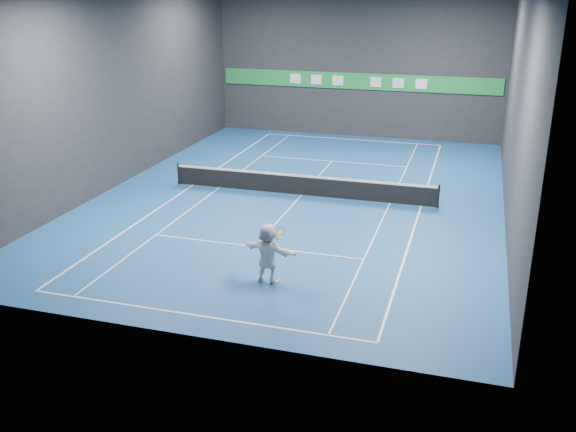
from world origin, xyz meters
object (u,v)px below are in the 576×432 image
(player, at_px, (268,253))
(tennis_net, at_px, (301,184))
(tennis_racket, at_px, (280,233))
(tennis_ball, at_px, (265,199))

(player, bearing_deg, tennis_net, -68.90)
(tennis_net, relative_size, tennis_racket, 22.04)
(tennis_ball, bearing_deg, tennis_racket, -4.64)
(tennis_net, height_order, tennis_racket, tennis_racket)
(player, bearing_deg, tennis_racket, -160.91)
(tennis_ball, bearing_deg, tennis_net, 98.36)
(player, distance_m, tennis_ball, 1.81)
(tennis_ball, relative_size, tennis_net, 0.01)
(tennis_ball, distance_m, tennis_net, 9.38)
(tennis_net, distance_m, tennis_racket, 9.30)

